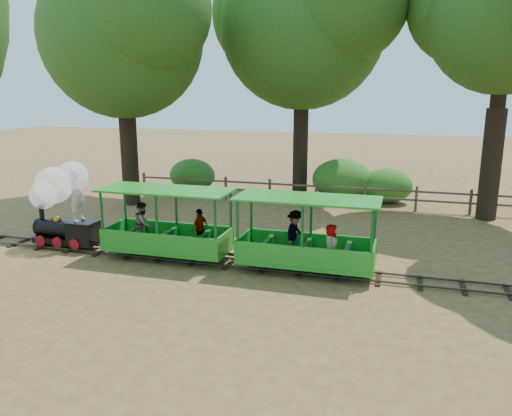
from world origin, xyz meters
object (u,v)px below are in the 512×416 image
(locomotive, at_px, (60,198))
(fence, at_px, (340,193))
(carriage_rear, at_px, (306,243))
(carriage_front, at_px, (166,231))

(locomotive, xyz_separation_m, fence, (7.39, 7.93, -0.95))
(locomotive, bearing_deg, fence, 47.02)
(locomotive, distance_m, carriage_rear, 7.54)
(carriage_rear, bearing_deg, fence, 90.81)
(fence, bearing_deg, locomotive, -132.98)
(locomotive, relative_size, fence, 0.15)
(fence, bearing_deg, carriage_front, -115.94)
(carriage_front, relative_size, fence, 0.20)
(locomotive, bearing_deg, carriage_rear, -0.34)
(locomotive, height_order, fence, locomotive)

